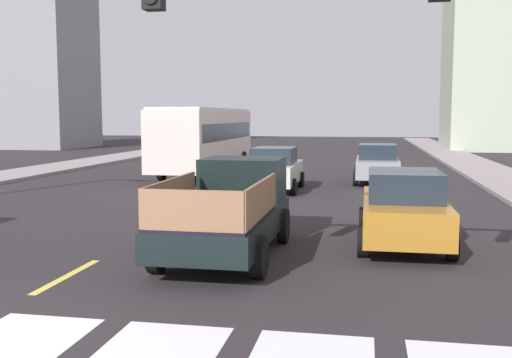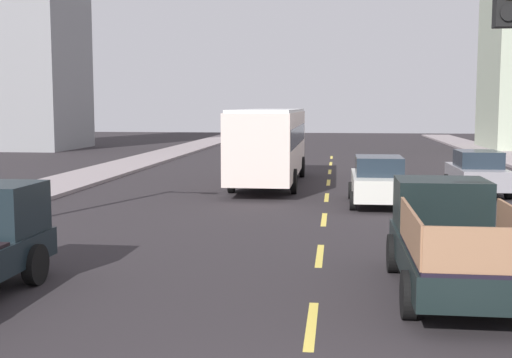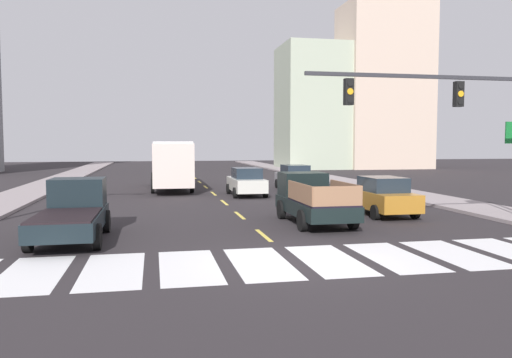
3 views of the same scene
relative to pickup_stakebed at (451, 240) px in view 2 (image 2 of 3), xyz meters
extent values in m
cube|color=gray|center=(-14.15, 11.49, -0.86)|extent=(3.08, 110.00, 0.15)
cube|color=#E2C64D|center=(-2.54, -2.51, -0.93)|extent=(0.16, 2.40, 0.01)
cube|color=#E2C64D|center=(-2.54, 2.49, -0.93)|extent=(0.16, 2.40, 0.01)
cube|color=#E2C64D|center=(-2.54, 7.49, -0.93)|extent=(0.16, 2.40, 0.01)
cube|color=#E2C64D|center=(-2.54, 12.49, -0.93)|extent=(0.16, 2.40, 0.01)
cube|color=#E2C64D|center=(-2.54, 17.49, -0.93)|extent=(0.16, 2.40, 0.01)
cube|color=#E2C64D|center=(-2.54, 22.49, -0.93)|extent=(0.16, 2.40, 0.01)
cube|color=#E2C64D|center=(-2.54, 27.49, -0.93)|extent=(0.16, 2.40, 0.01)
cube|color=#E2C64D|center=(-2.54, 32.49, -0.93)|extent=(0.16, 2.40, 0.01)
cube|color=black|center=(0.00, -0.44, -0.26)|extent=(1.96, 5.20, 0.56)
cube|color=black|center=(0.00, 1.26, 0.52)|extent=(1.84, 1.60, 1.00)
cube|color=#19232D|center=(0.00, 1.70, 0.70)|extent=(1.72, 0.08, 0.56)
cube|color=black|center=(0.00, -1.39, 0.05)|extent=(1.84, 3.30, 0.06)
cylinder|color=black|center=(-0.98, 1.12, -0.54)|extent=(0.22, 0.80, 0.80)
cylinder|color=black|center=(0.98, 1.12, -0.54)|extent=(0.22, 0.80, 0.80)
cylinder|color=black|center=(-0.98, -2.00, -0.54)|extent=(0.22, 0.80, 0.80)
cube|color=#8B6246|center=(-0.90, -1.39, 0.43)|extent=(0.06, 3.17, 0.70)
cube|color=#8B6246|center=(0.00, -2.97, 0.43)|extent=(1.80, 0.06, 0.70)
cube|color=#19232D|center=(-8.95, -0.16, 0.70)|extent=(1.72, 0.08, 0.56)
cylinder|color=black|center=(-7.97, -0.74, -0.54)|extent=(0.22, 0.80, 0.80)
cube|color=beige|center=(-5.10, 16.36, 0.91)|extent=(2.50, 10.80, 2.70)
cube|color=#19232D|center=(-5.10, 16.36, 1.26)|extent=(2.52, 9.94, 0.80)
cube|color=silver|center=(-5.10, 16.36, 2.32)|extent=(2.40, 10.37, 0.12)
cylinder|color=black|center=(-6.35, 19.70, -0.44)|extent=(0.22, 1.00, 1.00)
cylinder|color=black|center=(-3.85, 19.70, -0.44)|extent=(0.22, 1.00, 1.00)
cylinder|color=black|center=(-6.35, 13.39, -0.44)|extent=(0.22, 1.00, 1.00)
cylinder|color=black|center=(-3.85, 13.39, -0.44)|extent=(0.22, 1.00, 1.00)
cube|color=gray|center=(3.33, 14.27, -0.24)|extent=(1.80, 4.40, 0.76)
cube|color=#1E2833|center=(3.33, 14.12, 0.46)|extent=(1.58, 2.11, 0.64)
cylinder|color=black|center=(2.43, 15.63, -0.62)|extent=(0.22, 0.64, 0.64)
cylinder|color=black|center=(4.23, 15.63, -0.62)|extent=(0.22, 0.64, 0.64)
cylinder|color=black|center=(2.43, 12.90, -0.62)|extent=(0.22, 0.64, 0.64)
cylinder|color=black|center=(4.23, 12.90, -0.62)|extent=(0.22, 0.64, 0.64)
cube|color=silver|center=(-0.72, 10.83, -0.24)|extent=(1.80, 4.40, 0.76)
cube|color=#1E2833|center=(-0.72, 10.68, 0.46)|extent=(1.58, 2.11, 0.64)
cylinder|color=black|center=(-1.62, 12.19, -0.62)|extent=(0.22, 0.64, 0.64)
cylinder|color=black|center=(0.18, 12.19, -0.62)|extent=(0.22, 0.64, 0.64)
cylinder|color=black|center=(-1.62, 9.46, -0.62)|extent=(0.22, 0.64, 0.64)
cylinder|color=black|center=(0.18, 9.46, -0.62)|extent=(0.22, 0.64, 0.64)
cylinder|color=black|center=(-0.14, -4.35, 3.65)|extent=(0.20, 0.04, 0.20)
camera|label=1|loc=(2.86, -12.40, 2.00)|focal=41.69mm
camera|label=2|loc=(-2.17, -12.88, 2.54)|focal=46.97mm
camera|label=3|loc=(-6.28, -19.61, 2.27)|focal=35.56mm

